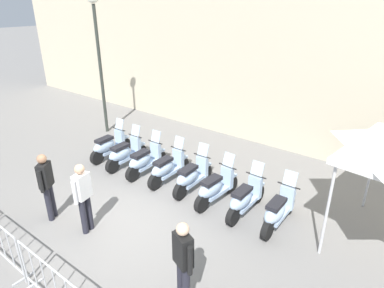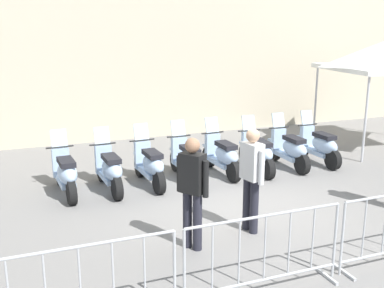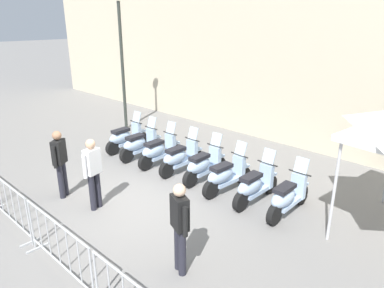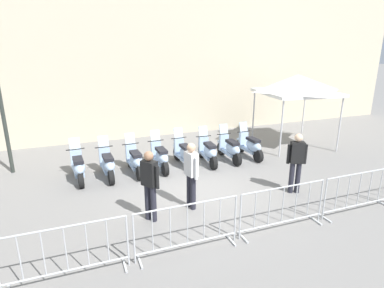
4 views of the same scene
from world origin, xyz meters
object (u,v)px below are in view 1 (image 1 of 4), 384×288
Objects in this scene: motorcycle_2 at (145,160)px; officer_by_barriers at (183,260)px; motorcycle_0 at (109,146)px; street_lamp at (99,54)px; motorcycle_1 at (125,153)px; motorcycle_7 at (278,210)px; motorcycle_5 at (215,188)px; motorcycle_6 at (245,199)px; motorcycle_3 at (167,168)px; officer_mid_plaza at (47,183)px; officer_near_row_end at (83,195)px; motorcycle_4 at (192,176)px.

motorcycle_2 is 4.96m from officer_by_barriers.
motorcycle_0 is 3.66m from street_lamp.
motorcycle_1 and motorcycle_7 have the same top height.
motorcycle_6 is at bearing 8.69° from motorcycle_5.
motorcycle_0 is at bearing -172.26° from motorcycle_3.
motorcycle_7 is (4.27, 0.61, 0.00)m from motorcycle_2.
motorcycle_7 is 0.34× the size of street_lamp.
street_lamp reaches higher than officer_mid_plaza.
officer_near_row_end is at bearing -176.54° from officer_by_barriers.
motorcycle_2 is at bearing 9.40° from motorcycle_1.
motorcycle_1 is 2.59m from motorcycle_4.
motorcycle_4 is at bearing 65.23° from officer_mid_plaza.
street_lamp is 2.89× the size of officer_by_barriers.
officer_mid_plaza reaches higher than motorcycle_6.
motorcycle_1 is 0.99× the size of officer_by_barriers.
motorcycle_2 is (1.72, 0.18, 0.00)m from motorcycle_0.
officer_near_row_end is (2.96, -2.46, 0.53)m from motorcycle_0.
motorcycle_1 is 5.65m from officer_by_barriers.
street_lamp is (-7.35, 0.63, 2.62)m from motorcycle_6.
motorcycle_1 is at bearing 155.78° from officer_by_barriers.
officer_by_barriers is (6.00, -2.27, 0.53)m from motorcycle_0.
motorcycle_0 is 3.43m from officer_mid_plaza.
officer_mid_plaza is (-4.11, -3.61, 0.53)m from motorcycle_7.
street_lamp is (-3.08, 1.23, 2.62)m from motorcycle_1.
motorcycle_5 is 1.00× the size of motorcycle_7.
motorcycle_4 is 1.00× the size of motorcycle_5.
motorcycle_6 is 1.00× the size of officer_by_barriers.
motorcycle_6 is 7.83m from street_lamp.
officer_near_row_end reaches higher than motorcycle_1.
motorcycle_4 is 0.34× the size of street_lamp.
motorcycle_2 is 1.00× the size of motorcycle_6.
officer_mid_plaza is at bearing -44.98° from street_lamp.
motorcycle_1 is 3.30m from officer_near_row_end.
motorcycle_2 is at bearing 150.21° from officer_by_barriers.
motorcycle_3 is at bearing -172.74° from motorcycle_7.
motorcycle_4 is 1.00× the size of motorcycle_7.
motorcycle_5 is 7.04m from street_lamp.
motorcycle_1 is 4.32m from motorcycle_6.
street_lamp is (-5.63, 0.77, 2.62)m from motorcycle_4.
officer_mid_plaza is at bearing -133.20° from motorcycle_6.
officer_mid_plaza is 4.15m from officer_by_barriers.
motorcycle_5 is at bearing -170.92° from motorcycle_7.
motorcycle_3 is at bearing -10.91° from street_lamp.
motorcycle_6 is (4.27, 0.61, 0.00)m from motorcycle_1.
motorcycle_6 is 1.00× the size of motorcycle_7.
motorcycle_1 and motorcycle_2 have the same top height.
motorcycle_6 and motorcycle_7 have the same top height.
motorcycle_7 is at bearing 8.32° from motorcycle_1.
motorcycle_1 is at bearing -171.91° from motorcycle_6.
motorcycle_4 is 1.73m from motorcycle_6.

